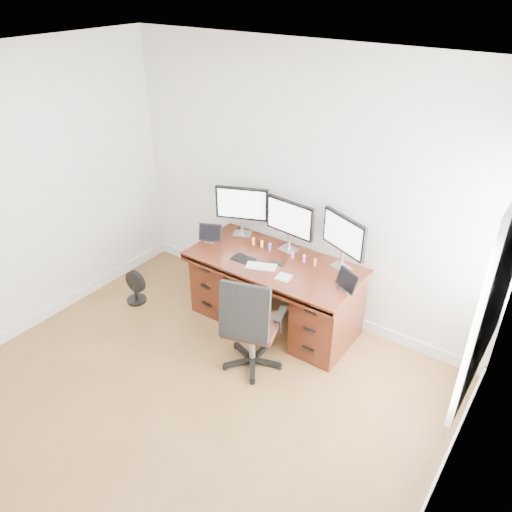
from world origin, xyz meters
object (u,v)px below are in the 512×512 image
Objects in this scene: desk at (275,289)px; floor_fan at (135,287)px; office_chair at (251,339)px; keyboard at (261,266)px; monitor_center at (290,220)px.

floor_fan is at bearing -158.22° from desk.
desk is 1.71× the size of office_chair.
keyboard is (1.41, 0.38, 0.58)m from floor_fan.
monitor_center is (-0.00, 0.24, 0.68)m from desk.
keyboard reaches higher than floor_fan.
monitor_center is at bearing 28.23° from floor_fan.
floor_fan is 1.89m from monitor_center.
keyboard reaches higher than desk.
office_chair is 3.49× the size of keyboard.
floor_fan is at bearing 172.73° from keyboard.
keyboard is at bearing 14.05° from floor_fan.
office_chair is at bearing -5.19° from floor_fan.
keyboard is (-0.04, -0.19, 0.36)m from desk.
keyboard is (-0.23, 0.50, 0.43)m from office_chair.
monitor_center reaches higher than desk.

